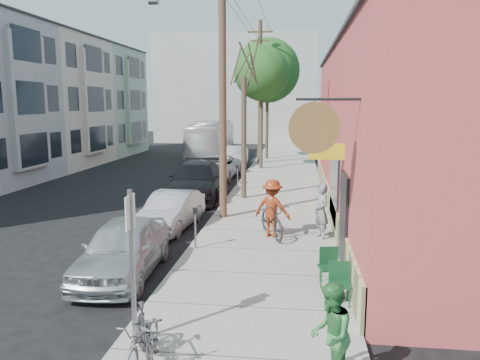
# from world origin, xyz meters

# --- Properties ---
(ground) EXTENTS (120.00, 120.00, 0.00)m
(ground) POSITION_xyz_m (0.00, 0.00, 0.00)
(ground) COLOR black
(sidewalk) EXTENTS (4.50, 58.00, 0.15)m
(sidewalk) POSITION_xyz_m (4.25, 11.00, 0.07)
(sidewalk) COLOR gray
(sidewalk) RESTS_ON ground
(cafe_building) EXTENTS (6.60, 20.20, 6.61)m
(cafe_building) POSITION_xyz_m (8.99, 4.99, 3.30)
(cafe_building) COLOR #B34243
(cafe_building) RESTS_ON ground
(apartment_row) EXTENTS (6.30, 32.00, 9.00)m
(apartment_row) POSITION_xyz_m (-11.85, 14.00, 4.50)
(apartment_row) COLOR #A1AE93
(apartment_row) RESTS_ON ground
(end_cap_building) EXTENTS (18.00, 8.00, 12.00)m
(end_cap_building) POSITION_xyz_m (-2.00, 42.00, 6.00)
(end_cap_building) COLOR #A0A19C
(end_cap_building) RESTS_ON ground
(sign_post) EXTENTS (0.07, 0.45, 2.80)m
(sign_post) POSITION_xyz_m (2.35, -5.68, 1.83)
(sign_post) COLOR slate
(sign_post) RESTS_ON sidewalk
(parking_meter_near) EXTENTS (0.14, 0.14, 1.24)m
(parking_meter_near) POSITION_xyz_m (2.25, -0.16, 0.98)
(parking_meter_near) COLOR slate
(parking_meter_near) RESTS_ON sidewalk
(parking_meter_far) EXTENTS (0.14, 0.14, 1.24)m
(parking_meter_far) POSITION_xyz_m (2.25, 9.55, 0.98)
(parking_meter_far) COLOR slate
(parking_meter_far) RESTS_ON sidewalk
(utility_pole_near) EXTENTS (3.57, 0.28, 10.00)m
(utility_pole_near) POSITION_xyz_m (2.39, 3.83, 5.41)
(utility_pole_near) COLOR #503A28
(utility_pole_near) RESTS_ON sidewalk
(utility_pole_far) EXTENTS (1.80, 0.28, 10.00)m
(utility_pole_far) POSITION_xyz_m (2.45, 20.44, 5.34)
(utility_pole_far) COLOR #503A28
(utility_pole_far) RESTS_ON sidewalk
(tree_bare) EXTENTS (0.24, 0.24, 5.41)m
(tree_bare) POSITION_xyz_m (2.80, 7.56, 2.85)
(tree_bare) COLOR #44392C
(tree_bare) RESTS_ON sidewalk
(tree_leafy_mid) EXTENTS (3.55, 3.55, 7.98)m
(tree_leafy_mid) POSITION_xyz_m (2.80, 17.44, 6.33)
(tree_leafy_mid) COLOR #44392C
(tree_leafy_mid) RESTS_ON sidewalk
(tree_leafy_far) EXTENTS (4.91, 4.91, 9.21)m
(tree_leafy_far) POSITION_xyz_m (2.80, 23.17, 6.89)
(tree_leafy_far) COLOR #44392C
(tree_leafy_far) RESTS_ON sidewalk
(patio_chair_a) EXTENTS (0.59, 0.59, 0.88)m
(patio_chair_a) POSITION_xyz_m (6.00, -2.57, 0.59)
(patio_chair_a) COLOR #0F371D
(patio_chair_a) RESTS_ON sidewalk
(patio_chair_b) EXTENTS (0.51, 0.51, 0.88)m
(patio_chair_b) POSITION_xyz_m (6.17, -3.59, 0.59)
(patio_chair_b) COLOR #0F371D
(patio_chair_b) RESTS_ON sidewalk
(patron_grey) EXTENTS (0.64, 0.76, 1.77)m
(patron_grey) POSITION_xyz_m (6.00, 1.41, 1.04)
(patron_grey) COLOR gray
(patron_grey) RESTS_ON sidewalk
(patron_green) EXTENTS (0.69, 0.85, 1.62)m
(patron_green) POSITION_xyz_m (5.76, -6.61, 0.96)
(patron_green) COLOR #2F7738
(patron_green) RESTS_ON sidewalk
(cyclist) EXTENTS (1.37, 1.06, 1.87)m
(cyclist) POSITION_xyz_m (4.44, 1.42, 1.08)
(cyclist) COLOR maroon
(cyclist) RESTS_ON sidewalk
(cyclist_bike) EXTENTS (1.43, 2.24, 1.11)m
(cyclist_bike) POSITION_xyz_m (4.44, 1.42, 0.71)
(cyclist_bike) COLOR black
(cyclist_bike) RESTS_ON sidewalk
(parked_bike_a) EXTENTS (1.15, 1.65, 0.98)m
(parked_bike_a) POSITION_xyz_m (2.79, -6.41, 0.64)
(parked_bike_a) COLOR #232325
(parked_bike_a) RESTS_ON sidewalk
(parked_bike_b) EXTENTS (0.55, 1.56, 0.82)m
(parked_bike_b) POSITION_xyz_m (2.74, -6.36, 0.56)
(parked_bike_b) COLOR slate
(parked_bike_b) RESTS_ON sidewalk
(car_0) EXTENTS (1.97, 4.40, 1.47)m
(car_0) POSITION_xyz_m (0.80, -2.19, 0.74)
(car_0) COLOR #AFB4B7
(car_0) RESTS_ON ground
(car_1) EXTENTS (1.70, 4.06, 1.31)m
(car_1) POSITION_xyz_m (0.80, 2.45, 0.65)
(car_1) COLOR #9999A0
(car_1) RESTS_ON ground
(car_2) EXTENTS (2.66, 5.89, 1.68)m
(car_2) POSITION_xyz_m (0.54, 7.82, 0.84)
(car_2) COLOR black
(car_2) RESTS_ON ground
(car_3) EXTENTS (2.59, 5.06, 1.37)m
(car_3) POSITION_xyz_m (0.45, 13.69, 0.68)
(car_3) COLOR #B1B1B9
(car_3) RESTS_ON ground
(car_4) EXTENTS (1.57, 4.45, 1.46)m
(car_4) POSITION_xyz_m (0.80, 18.87, 0.73)
(car_4) COLOR #AEB0B6
(car_4) RESTS_ON ground
(bus) EXTENTS (2.86, 10.83, 2.99)m
(bus) POSITION_xyz_m (-1.89, 24.80, 1.50)
(bus) COLOR white
(bus) RESTS_ON ground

